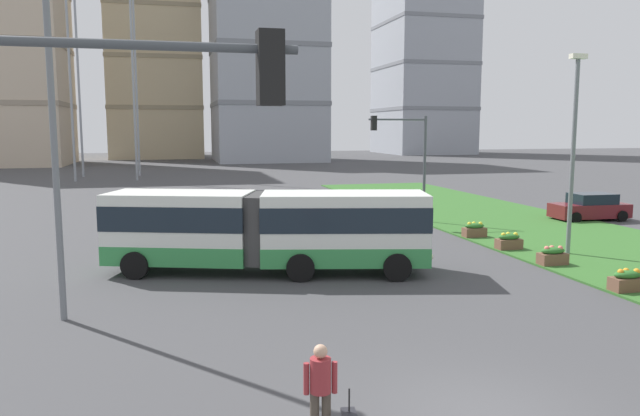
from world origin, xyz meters
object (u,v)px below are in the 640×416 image
Objects in this scene: flower_planter_2 at (627,280)px; flower_planter_4 at (509,241)px; flower_planter_3 at (553,256)px; flower_planter_5 at (474,230)px; pedestrian_crossing at (320,386)px; traffic_light_near_left at (78,226)px; streetlight_median at (573,146)px; apartment_tower_eastcentre at (424,25)px; traffic_light_far_right at (407,150)px; car_maroon_sedan at (590,207)px; apartment_tower_centre at (267,52)px; streetlight_left at (53,122)px; apartment_tower_westcentre at (153,15)px; articulated_bus at (267,229)px.

flower_planter_4 is at bearing 90.00° from flower_planter_2.
flower_planter_2 is 1.00× the size of flower_planter_3.
flower_planter_4 and flower_planter_5 have the same top height.
pedestrian_crossing is 0.27× the size of traffic_light_near_left.
apartment_tower_eastcentre is (36.85, 100.07, 22.35)m from streetlight_median.
traffic_light_far_right is 101.46m from apartment_tower_eastcentre.
car_maroon_sedan is 0.13× the size of apartment_tower_centre.
flower_planter_3 is 18.29m from streetlight_left.
streetlight_left is at bearing -138.84° from traffic_light_far_right.
apartment_tower_centre is (1.61, 73.33, 17.30)m from flower_planter_5.
apartment_tower_centre is at bearing 90.21° from streetlight_median.
flower_planter_2 is 0.03× the size of apartment_tower_centre.
streetlight_median reaches higher than flower_planter_3.
flower_planter_4 is at bearing -144.20° from car_maroon_sedan.
car_maroon_sedan is 11.64m from flower_planter_4.
apartment_tower_westcentre reaches higher than streetlight_left.
apartment_tower_westcentre reaches higher than flower_planter_2.
car_maroon_sedan is 11.53m from traffic_light_far_right.
apartment_tower_westcentre is (-16.29, 90.20, 25.29)m from flower_planter_5.
apartment_tower_centre is (19.01, 82.04, 12.21)m from streetlight_left.
apartment_tower_westcentre is 25.86m from apartment_tower_centre.
car_maroon_sedan is at bearing 46.50° from flower_planter_3.
flower_planter_4 is 78.38m from apartment_tower_centre.
flower_planter_2 is 3.97m from flower_planter_3.
flower_planter_2 is (12.02, 6.74, -0.58)m from pedestrian_crossing.
flower_planter_3 is (10.93, -1.69, -1.23)m from articulated_bus.
streetlight_median is 98.78m from apartment_tower_westcentre.
apartment_tower_eastcentre is (29.31, 91.79, 26.21)m from car_maroon_sedan.
apartment_tower_eastcentre is at bearing 69.15° from flower_planter_3.
apartment_tower_eastcentre is at bearing 65.98° from traffic_light_far_right.
articulated_bus is at bearing -157.94° from car_maroon_sedan.
flower_planter_3 is 3.14m from flower_planter_4.
streetlight_left reaches higher than flower_planter_2.
pedestrian_crossing is 92.81m from apartment_tower_centre.
streetlight_median is at bearing -89.79° from apartment_tower_centre.
streetlight_median is at bearing -70.92° from traffic_light_far_right.
streetlight_median is (-7.54, -8.29, 3.86)m from car_maroon_sedan.
flower_planter_3 is 0.17× the size of traffic_light_near_left.
flower_planter_4 is 0.18× the size of traffic_light_far_right.
apartment_tower_centre reaches higher than articulated_bus.
pedestrian_crossing is at bearing -56.85° from streetlight_left.
streetlight_median is (1.90, 1.66, 4.19)m from flower_planter_3.
apartment_tower_centre is (1.61, 79.57, 17.30)m from flower_planter_3.
apartment_tower_westcentre reaches higher than flower_planter_3.
pedestrian_crossing reaches higher than flower_planter_4.
streetlight_left is at bearing -167.92° from streetlight_median.
streetlight_median reaches higher than pedestrian_crossing.
flower_planter_4 is (-9.44, -6.81, -0.33)m from car_maroon_sedan.
apartment_tower_westcentre is at bearing -174.50° from apartment_tower_eastcentre.
flower_planter_5 is at bearing 22.58° from articulated_bus.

